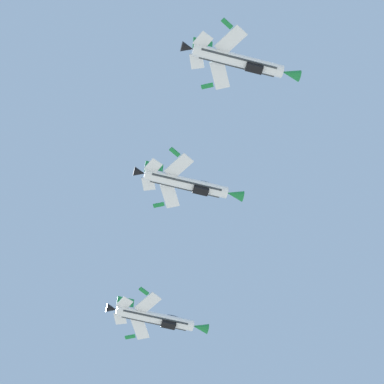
% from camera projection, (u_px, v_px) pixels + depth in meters
% --- Properties ---
extents(fighter_jet_left_wing, '(15.95, 10.64, 4.37)m').
position_uv_depth(fighter_jet_left_wing, '(157.00, 318.00, 130.85)').
color(fighter_jet_left_wing, silver).
extents(fighter_jet_right_wing, '(15.95, 10.60, 4.38)m').
position_uv_depth(fighter_jet_right_wing, '(188.00, 184.00, 120.96)').
color(fighter_jet_right_wing, silver).
extents(fighter_jet_left_outer, '(15.95, 10.55, 4.39)m').
position_uv_depth(fighter_jet_left_outer, '(240.00, 61.00, 110.73)').
color(fighter_jet_left_outer, silver).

